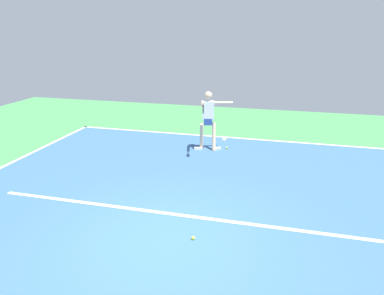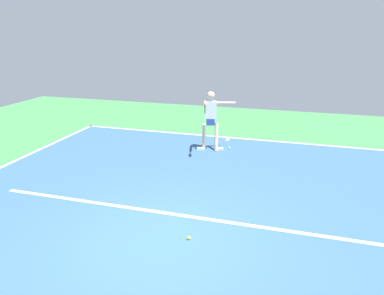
# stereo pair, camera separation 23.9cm
# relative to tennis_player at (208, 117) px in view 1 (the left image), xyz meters

# --- Properties ---
(ground_plane) EXTENTS (22.69, 22.69, 0.00)m
(ground_plane) POSITION_rel_tennis_player_xyz_m (-0.31, 5.02, -1.05)
(ground_plane) COLOR #428E4C
(court_surface) EXTENTS (10.86, 13.09, 0.00)m
(court_surface) POSITION_rel_tennis_player_xyz_m (-0.31, 5.02, -1.05)
(court_surface) COLOR #38608E
(court_surface) RESTS_ON ground_plane
(court_line_baseline_near) EXTENTS (10.86, 0.10, 0.01)m
(court_line_baseline_near) POSITION_rel_tennis_player_xyz_m (-0.31, -1.47, -1.05)
(court_line_baseline_near) COLOR white
(court_line_baseline_near) RESTS_ON ground_plane
(court_line_service) EXTENTS (8.15, 0.10, 0.01)m
(court_line_service) POSITION_rel_tennis_player_xyz_m (-0.31, 4.09, -1.05)
(court_line_service) COLOR white
(court_line_service) RESTS_ON ground_plane
(court_line_centre_mark) EXTENTS (0.10, 0.30, 0.01)m
(court_line_centre_mark) POSITION_rel_tennis_player_xyz_m (-0.31, -1.27, -1.05)
(court_line_centre_mark) COLOR white
(court_line_centre_mark) RESTS_ON ground_plane
(tennis_player) EXTENTS (1.13, 1.29, 1.81)m
(tennis_player) POSITION_rel_tennis_player_xyz_m (0.00, 0.00, 0.00)
(tennis_player) COLOR beige
(tennis_player) RESTS_ON ground_plane
(tennis_ball_near_service_line) EXTENTS (0.07, 0.07, 0.07)m
(tennis_ball_near_service_line) POSITION_rel_tennis_player_xyz_m (-0.55, -0.26, -1.02)
(tennis_ball_near_service_line) COLOR #C6E53D
(tennis_ball_near_service_line) RESTS_ON ground_plane
(tennis_ball_by_baseline) EXTENTS (0.07, 0.07, 0.07)m
(tennis_ball_by_baseline) POSITION_rel_tennis_player_xyz_m (-0.78, 4.86, -1.02)
(tennis_ball_by_baseline) COLOR #CCE033
(tennis_ball_by_baseline) RESTS_ON ground_plane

